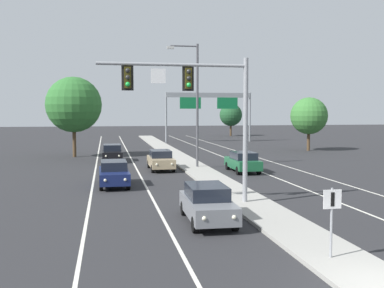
# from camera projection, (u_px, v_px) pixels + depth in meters

# --- Properties ---
(median_island) EXTENTS (2.40, 110.00, 0.15)m
(median_island) POSITION_uv_depth(u_px,v_px,m) (218.00, 183.00, 29.19)
(median_island) COLOR #9E9B93
(median_island) RESTS_ON ground
(lane_stripe_oncoming_center) EXTENTS (0.14, 100.00, 0.01)m
(lane_stripe_oncoming_center) POSITION_uv_depth(u_px,v_px,m) (138.00, 171.00, 35.17)
(lane_stripe_oncoming_center) COLOR silver
(lane_stripe_oncoming_center) RESTS_ON ground
(lane_stripe_receding_center) EXTENTS (0.14, 100.00, 0.01)m
(lane_stripe_receding_center) POSITION_uv_depth(u_px,v_px,m) (253.00, 168.00, 36.94)
(lane_stripe_receding_center) COLOR silver
(lane_stripe_receding_center) RESTS_ON ground
(edge_stripe_left) EXTENTS (0.14, 100.00, 0.01)m
(edge_stripe_left) POSITION_uv_depth(u_px,v_px,m) (95.00, 172.00, 34.55)
(edge_stripe_left) COLOR silver
(edge_stripe_left) RESTS_ON ground
(edge_stripe_right) EXTENTS (0.14, 100.00, 0.01)m
(edge_stripe_right) POSITION_uv_depth(u_px,v_px,m) (290.00, 167.00, 37.56)
(edge_stripe_right) COLOR silver
(edge_stripe_right) RESTS_ON ground
(overhead_signal_mast) EXTENTS (7.40, 0.44, 7.20)m
(overhead_signal_mast) POSITION_uv_depth(u_px,v_px,m) (199.00, 99.00, 21.90)
(overhead_signal_mast) COLOR gray
(overhead_signal_mast) RESTS_ON median_island
(median_sign_post) EXTENTS (0.60, 0.10, 2.20)m
(median_sign_post) POSITION_uv_depth(u_px,v_px,m) (332.00, 212.00, 13.97)
(median_sign_post) COLOR gray
(median_sign_post) RESTS_ON median_island
(street_lamp_median) EXTENTS (2.58, 0.28, 10.00)m
(street_lamp_median) POSITION_uv_depth(u_px,v_px,m) (195.00, 98.00, 36.63)
(street_lamp_median) COLOR #4C4C51
(street_lamp_median) RESTS_ON median_island
(car_oncoming_grey) EXTENTS (1.91, 4.50, 1.58)m
(car_oncoming_grey) POSITION_uv_depth(u_px,v_px,m) (207.00, 203.00, 19.08)
(car_oncoming_grey) COLOR slate
(car_oncoming_grey) RESTS_ON ground
(car_oncoming_navy) EXTENTS (1.88, 4.49, 1.58)m
(car_oncoming_navy) POSITION_uv_depth(u_px,v_px,m) (114.00, 173.00, 28.30)
(car_oncoming_navy) COLOR #141E4C
(car_oncoming_navy) RESTS_ON ground
(car_oncoming_tan) EXTENTS (1.84, 4.48, 1.58)m
(car_oncoming_tan) POSITION_uv_depth(u_px,v_px,m) (161.00, 160.00, 35.98)
(car_oncoming_tan) COLOR tan
(car_oncoming_tan) RESTS_ON ground
(car_oncoming_black) EXTENTS (1.82, 4.47, 1.58)m
(car_oncoming_black) POSITION_uv_depth(u_px,v_px,m) (112.00, 153.00, 42.16)
(car_oncoming_black) COLOR black
(car_oncoming_black) RESTS_ON ground
(car_receding_green) EXTENTS (1.85, 4.48, 1.58)m
(car_receding_green) POSITION_uv_depth(u_px,v_px,m) (243.00, 162.00, 34.72)
(car_receding_green) COLOR #195633
(car_receding_green) RESTS_ON ground
(highway_sign_gantry) EXTENTS (13.28, 0.42, 7.50)m
(highway_sign_gantry) POSITION_uv_depth(u_px,v_px,m) (209.00, 101.00, 67.76)
(highway_sign_gantry) COLOR gray
(highway_sign_gantry) RESTS_ON ground
(tree_far_right_a) EXTENTS (4.21, 4.21, 6.09)m
(tree_far_right_a) POSITION_uv_depth(u_px,v_px,m) (231.00, 115.00, 84.07)
(tree_far_right_a) COLOR #4C3823
(tree_far_right_a) RESTS_ON ground
(tree_far_right_b) EXTENTS (4.38, 4.38, 6.34)m
(tree_far_right_b) POSITION_uv_depth(u_px,v_px,m) (309.00, 116.00, 53.23)
(tree_far_right_b) COLOR #4C3823
(tree_far_right_b) RESTS_ON ground
(tree_far_left_a) EXTENTS (5.67, 5.67, 8.20)m
(tree_far_left_a) POSITION_uv_depth(u_px,v_px,m) (74.00, 105.00, 45.78)
(tree_far_left_a) COLOR #4C3823
(tree_far_left_a) RESTS_ON ground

